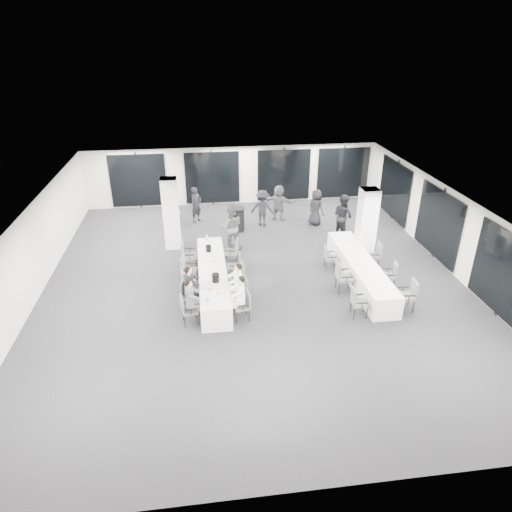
{
  "coord_description": "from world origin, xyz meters",
  "views": [
    {
      "loc": [
        -1.72,
        -13.5,
        7.69
      ],
      "look_at": [
        0.04,
        -0.2,
        1.06
      ],
      "focal_mm": 32.0,
      "sensor_mm": 36.0,
      "label": 1
    }
  ],
  "objects_px": {
    "chair_main_right_near": "(244,304)",
    "chair_main_right_far": "(233,250)",
    "cocktail_table": "(237,219)",
    "chair_main_right_second": "(241,290)",
    "banquet_table_side": "(360,271)",
    "standing_guest_e": "(316,205)",
    "ice_bucket_near": "(216,278)",
    "chair_main_left_second": "(187,293)",
    "chair_side_left_near": "(357,301)",
    "chair_side_left_far": "(329,256)",
    "standing_guest_c": "(262,206)",
    "chair_main_right_fourth": "(236,264)",
    "chair_main_left_near": "(187,308)",
    "chair_main_left_far": "(187,254)",
    "chair_side_right_far": "(375,254)",
    "standing_guest_h": "(343,213)",
    "chair_side_right_near": "(409,293)",
    "standing_guest_g": "(172,202)",
    "banquet_table_main": "(213,278)",
    "standing_guest_f": "(279,200)",
    "standing_guest_b": "(231,224)",
    "chair_main_right_mid": "(239,275)",
    "chair_side_right_mid": "(391,274)",
    "ice_bucket_far": "(209,248)",
    "chair_main_left_fourth": "(187,268)",
    "chair_main_left_mid": "(187,281)",
    "chair_side_left_mid": "(342,275)"
  },
  "relations": [
    {
      "from": "standing_guest_h",
      "to": "chair_main_left_second",
      "type": "bearing_deg",
      "value": 99.73
    },
    {
      "from": "cocktail_table",
      "to": "chair_main_left_far",
      "type": "bearing_deg",
      "value": -122.48
    },
    {
      "from": "chair_main_right_far",
      "to": "standing_guest_c",
      "type": "bearing_deg",
      "value": -11.37
    },
    {
      "from": "chair_main_right_second",
      "to": "chair_side_right_far",
      "type": "height_order",
      "value": "chair_side_right_far"
    },
    {
      "from": "chair_side_left_far",
      "to": "standing_guest_b",
      "type": "distance_m",
      "value": 4.0
    },
    {
      "from": "standing_guest_e",
      "to": "standing_guest_c",
      "type": "bearing_deg",
      "value": 52.0
    },
    {
      "from": "cocktail_table",
      "to": "standing_guest_f",
      "type": "height_order",
      "value": "standing_guest_f"
    },
    {
      "from": "chair_side_right_far",
      "to": "standing_guest_h",
      "type": "xyz_separation_m",
      "value": [
        -0.35,
        2.79,
        0.5
      ]
    },
    {
      "from": "chair_main_left_near",
      "to": "standing_guest_c",
      "type": "xyz_separation_m",
      "value": [
        3.24,
        7.15,
        0.39
      ]
    },
    {
      "from": "chair_main_right_near",
      "to": "chair_main_right_far",
      "type": "relative_size",
      "value": 0.93
    },
    {
      "from": "banquet_table_main",
      "to": "standing_guest_h",
      "type": "distance_m",
      "value": 6.58
    },
    {
      "from": "cocktail_table",
      "to": "chair_main_right_second",
      "type": "xyz_separation_m",
      "value": [
        -0.42,
        -5.92,
        0.01
      ]
    },
    {
      "from": "chair_main_right_mid",
      "to": "chair_side_right_near",
      "type": "xyz_separation_m",
      "value": [
        5.0,
        -1.81,
        0.0
      ]
    },
    {
      "from": "banquet_table_side",
      "to": "standing_guest_f",
      "type": "distance_m",
      "value": 6.2
    },
    {
      "from": "chair_main_right_fourth",
      "to": "standing_guest_g",
      "type": "relative_size",
      "value": 0.43
    },
    {
      "from": "chair_main_right_fourth",
      "to": "chair_main_left_far",
      "type": "bearing_deg",
      "value": 64.55
    },
    {
      "from": "standing_guest_c",
      "to": "banquet_table_main",
      "type": "bearing_deg",
      "value": 83.66
    },
    {
      "from": "banquet_table_side",
      "to": "chair_side_left_far",
      "type": "height_order",
      "value": "chair_side_left_far"
    },
    {
      "from": "chair_main_left_second",
      "to": "chair_side_left_near",
      "type": "xyz_separation_m",
      "value": [
        5.0,
        -1.09,
        -0.0
      ]
    },
    {
      "from": "standing_guest_b",
      "to": "standing_guest_h",
      "type": "distance_m",
      "value": 4.64
    },
    {
      "from": "chair_main_left_far",
      "to": "chair_main_right_fourth",
      "type": "height_order",
      "value": "chair_main_left_far"
    },
    {
      "from": "chair_main_right_fourth",
      "to": "chair_side_left_far",
      "type": "bearing_deg",
      "value": -82.92
    },
    {
      "from": "chair_main_right_near",
      "to": "ice_bucket_far",
      "type": "xyz_separation_m",
      "value": [
        -0.9,
        3.2,
        0.35
      ]
    },
    {
      "from": "chair_main_left_near",
      "to": "chair_main_left_far",
      "type": "bearing_deg",
      "value": 171.28
    },
    {
      "from": "chair_main_right_near",
      "to": "standing_guest_b",
      "type": "relative_size",
      "value": 0.44
    },
    {
      "from": "chair_main_right_second",
      "to": "standing_guest_c",
      "type": "distance_m",
      "value": 6.54
    },
    {
      "from": "banquet_table_main",
      "to": "ice_bucket_near",
      "type": "distance_m",
      "value": 1.02
    },
    {
      "from": "chair_main_right_second",
      "to": "cocktail_table",
      "type": "bearing_deg",
      "value": -14.2
    },
    {
      "from": "cocktail_table",
      "to": "standing_guest_f",
      "type": "bearing_deg",
      "value": 26.89
    },
    {
      "from": "chair_main_left_mid",
      "to": "chair_side_left_mid",
      "type": "bearing_deg",
      "value": 76.82
    },
    {
      "from": "banquet_table_side",
      "to": "standing_guest_c",
      "type": "bearing_deg",
      "value": 115.91
    },
    {
      "from": "banquet_table_side",
      "to": "chair_main_right_second",
      "type": "distance_m",
      "value": 4.29
    },
    {
      "from": "chair_main_left_second",
      "to": "chair_side_right_mid",
      "type": "xyz_separation_m",
      "value": [
        6.66,
        0.41,
        -0.01
      ]
    },
    {
      "from": "chair_side_right_near",
      "to": "chair_main_right_second",
      "type": "bearing_deg",
      "value": 84.31
    },
    {
      "from": "ice_bucket_far",
      "to": "chair_main_right_mid",
      "type": "bearing_deg",
      "value": -59.7
    },
    {
      "from": "chair_main_right_mid",
      "to": "chair_main_right_far",
      "type": "distance_m",
      "value": 1.96
    },
    {
      "from": "chair_main_right_fourth",
      "to": "standing_guest_c",
      "type": "xyz_separation_m",
      "value": [
        1.58,
        4.59,
        0.39
      ]
    },
    {
      "from": "chair_main_left_second",
      "to": "chair_side_left_near",
      "type": "bearing_deg",
      "value": 88.93
    },
    {
      "from": "chair_main_left_second",
      "to": "chair_main_right_second",
      "type": "height_order",
      "value": "chair_main_right_second"
    },
    {
      "from": "standing_guest_h",
      "to": "chair_main_right_fourth",
      "type": "bearing_deg",
      "value": 95.52
    },
    {
      "from": "chair_side_left_far",
      "to": "standing_guest_g",
      "type": "bearing_deg",
      "value": -127.03
    },
    {
      "from": "chair_side_right_mid",
      "to": "standing_guest_h",
      "type": "bearing_deg",
      "value": 16.64
    },
    {
      "from": "standing_guest_c",
      "to": "standing_guest_e",
      "type": "height_order",
      "value": "standing_guest_c"
    },
    {
      "from": "standing_guest_b",
      "to": "chair_main_left_fourth",
      "type": "bearing_deg",
      "value": 59.47
    },
    {
      "from": "banquet_table_side",
      "to": "chair_side_right_near",
      "type": "bearing_deg",
      "value": -66.78
    },
    {
      "from": "chair_main_right_near",
      "to": "chair_side_right_mid",
      "type": "distance_m",
      "value": 5.14
    },
    {
      "from": "chair_main_right_second",
      "to": "chair_side_right_far",
      "type": "distance_m",
      "value": 5.35
    },
    {
      "from": "standing_guest_e",
      "to": "ice_bucket_near",
      "type": "height_order",
      "value": "standing_guest_e"
    },
    {
      "from": "chair_side_right_near",
      "to": "standing_guest_e",
      "type": "xyz_separation_m",
      "value": [
        -1.09,
        7.1,
        0.33
      ]
    },
    {
      "from": "chair_main_left_near",
      "to": "standing_guest_h",
      "type": "height_order",
      "value": "standing_guest_h"
    }
  ]
}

